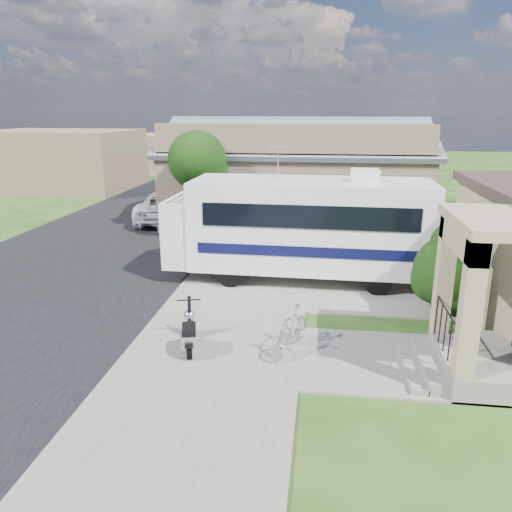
# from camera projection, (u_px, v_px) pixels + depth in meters

# --- Properties ---
(ground) EXTENTS (120.00, 120.00, 0.00)m
(ground) POSITION_uv_depth(u_px,v_px,m) (263.00, 335.00, 12.30)
(ground) COLOR #1D3C10
(street_slab) EXTENTS (9.00, 80.00, 0.02)m
(street_slab) POSITION_uv_depth(u_px,v_px,m) (126.00, 232.00, 22.76)
(street_slab) COLOR black
(street_slab) RESTS_ON ground
(sidewalk_slab) EXTENTS (4.00, 80.00, 0.06)m
(sidewalk_slab) POSITION_uv_depth(u_px,v_px,m) (267.00, 236.00, 21.93)
(sidewalk_slab) COLOR slate
(sidewalk_slab) RESTS_ON ground
(driveway_slab) EXTENTS (7.00, 6.00, 0.05)m
(driveway_slab) POSITION_uv_depth(u_px,v_px,m) (324.00, 278.00, 16.38)
(driveway_slab) COLOR slate
(driveway_slab) RESTS_ON ground
(walk_slab) EXTENTS (4.00, 3.00, 0.05)m
(walk_slab) POSITION_uv_depth(u_px,v_px,m) (392.00, 362.00, 10.96)
(walk_slab) COLOR slate
(walk_slab) RESTS_ON ground
(warehouse) EXTENTS (12.50, 8.40, 5.04)m
(warehouse) POSITION_uv_depth(u_px,v_px,m) (296.00, 180.00, 25.03)
(warehouse) COLOR brown
(warehouse) RESTS_ON ground
(distant_bldg_far) EXTENTS (10.00, 8.00, 4.00)m
(distant_bldg_far) POSITION_uv_depth(u_px,v_px,m) (59.00, 160.00, 34.82)
(distant_bldg_far) COLOR brown
(distant_bldg_far) RESTS_ON ground
(distant_bldg_near) EXTENTS (8.00, 7.00, 3.20)m
(distant_bldg_near) POSITION_uv_depth(u_px,v_px,m) (146.00, 152.00, 46.10)
(distant_bldg_near) COLOR brown
(distant_bldg_near) RESTS_ON ground
(street_tree_a) EXTENTS (2.44, 2.40, 4.58)m
(street_tree_a) POSITION_uv_depth(u_px,v_px,m) (200.00, 163.00, 20.46)
(street_tree_a) COLOR #322116
(street_tree_a) RESTS_ON ground
(street_tree_b) EXTENTS (2.44, 2.40, 4.73)m
(street_tree_b) POSITION_uv_depth(u_px,v_px,m) (240.00, 144.00, 29.94)
(street_tree_b) COLOR #322116
(street_tree_b) RESTS_ON ground
(street_tree_c) EXTENTS (2.44, 2.40, 4.42)m
(street_tree_c) POSITION_uv_depth(u_px,v_px,m) (259.00, 140.00, 38.58)
(street_tree_c) COLOR #322116
(street_tree_c) RESTS_ON ground
(motorhome) EXTENTS (8.36, 2.86, 4.26)m
(motorhome) POSITION_uv_depth(u_px,v_px,m) (301.00, 225.00, 15.91)
(motorhome) COLOR white
(motorhome) RESTS_ON ground
(shrub) EXTENTS (2.13, 2.03, 2.61)m
(shrub) POSITION_uv_depth(u_px,v_px,m) (452.00, 268.00, 13.17)
(shrub) COLOR #322116
(shrub) RESTS_ON ground
(scooter) EXTENTS (0.71, 1.57, 1.04)m
(scooter) POSITION_uv_depth(u_px,v_px,m) (189.00, 333.00, 11.36)
(scooter) COLOR black
(scooter) RESTS_ON ground
(bicycle) EXTENTS (1.05, 1.76, 1.02)m
(bicycle) POSITION_uv_depth(u_px,v_px,m) (291.00, 332.00, 11.29)
(bicycle) COLOR #A9A8B0
(bicycle) RESTS_ON ground
(pickup_truck) EXTENTS (3.16, 5.71, 1.51)m
(pickup_truck) POSITION_uv_depth(u_px,v_px,m) (168.00, 206.00, 24.91)
(pickup_truck) COLOR white
(pickup_truck) RESTS_ON ground
(van) EXTENTS (3.29, 6.27, 1.73)m
(van) POSITION_uv_depth(u_px,v_px,m) (205.00, 182.00, 32.32)
(van) COLOR white
(van) RESTS_ON ground
(garden_hose) EXTENTS (0.37, 0.37, 0.16)m
(garden_hose) POSITION_uv_depth(u_px,v_px,m) (423.00, 343.00, 11.72)
(garden_hose) COLOR #125B1E
(garden_hose) RESTS_ON ground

